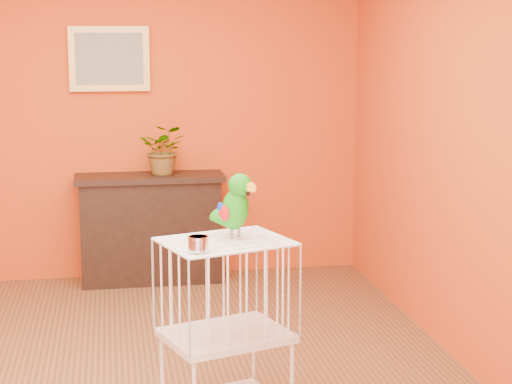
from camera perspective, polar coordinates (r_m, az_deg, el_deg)
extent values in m
plane|color=brown|center=(4.96, -9.07, -12.49)|extent=(4.50, 4.50, 0.00)
plane|color=#C64012|center=(6.86, -9.64, 4.99)|extent=(4.00, 0.00, 4.00)
plane|color=#C64012|center=(2.41, -9.13, -4.35)|extent=(4.00, 0.00, 4.00)
plane|color=#C64012|center=(5.04, 13.87, 3.03)|extent=(0.00, 4.50, 4.50)
cube|color=black|center=(6.81, -7.02, -2.61)|extent=(1.08, 0.36, 0.81)
cube|color=black|center=(6.73, -7.10, 0.96)|extent=(1.15, 0.41, 0.05)
cube|color=black|center=(6.65, -6.95, -2.91)|extent=(0.76, 0.02, 0.41)
cube|color=maroon|center=(6.78, -8.90, -3.49)|extent=(0.05, 0.16, 0.25)
cube|color=#3B4B25|center=(6.78, -8.28, -3.48)|extent=(0.05, 0.16, 0.25)
cube|color=maroon|center=(6.78, -7.60, -3.45)|extent=(0.05, 0.16, 0.25)
cube|color=#3B4B25|center=(6.78, -6.84, -3.43)|extent=(0.05, 0.16, 0.25)
cube|color=maroon|center=(6.79, -6.07, -3.40)|extent=(0.05, 0.16, 0.25)
imported|color=#26722D|center=(6.71, -6.13, 2.47)|extent=(0.44, 0.47, 0.31)
cube|color=#C39545|center=(6.81, -9.76, 8.74)|extent=(0.62, 0.03, 0.50)
cube|color=gray|center=(6.79, -9.76, 8.74)|extent=(0.52, 0.01, 0.40)
cube|color=white|center=(4.36, -2.02, -9.53)|extent=(0.71, 0.62, 0.04)
cube|color=white|center=(4.23, -2.06, -3.33)|extent=(0.71, 0.62, 0.01)
cylinder|color=white|center=(4.39, 2.42, -12.52)|extent=(0.02, 0.02, 0.41)
cylinder|color=white|center=(4.52, -6.28, -11.91)|extent=(0.02, 0.02, 0.41)
cylinder|color=white|center=(4.73, -0.14, -10.84)|extent=(0.02, 0.02, 0.41)
cylinder|color=silver|center=(4.00, -3.87, -3.45)|extent=(0.10, 0.10, 0.07)
cylinder|color=#59544C|center=(4.27, -1.65, -2.85)|extent=(0.01, 0.01, 0.05)
cylinder|color=#59544C|center=(4.30, -1.14, -2.74)|extent=(0.01, 0.01, 0.05)
ellipsoid|color=#157F09|center=(4.26, -1.40, -1.17)|extent=(0.21, 0.22, 0.24)
ellipsoid|color=#157F09|center=(4.21, -1.06, 0.45)|extent=(0.17, 0.17, 0.12)
cone|color=orange|center=(4.17, -0.53, 0.19)|extent=(0.09, 0.09, 0.08)
cone|color=black|center=(4.18, -0.66, -0.07)|extent=(0.04, 0.04, 0.03)
sphere|color=black|center=(4.16, -1.26, 0.53)|extent=(0.02, 0.02, 0.02)
sphere|color=black|center=(4.22, -0.47, 0.65)|extent=(0.02, 0.02, 0.02)
ellipsoid|color=#A50C0C|center=(4.22, -2.14, -1.41)|extent=(0.06, 0.07, 0.08)
ellipsoid|color=navy|center=(4.31, -0.88, -1.16)|extent=(0.06, 0.07, 0.08)
cone|color=#157F09|center=(4.33, -2.13, -2.05)|extent=(0.16, 0.18, 0.13)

